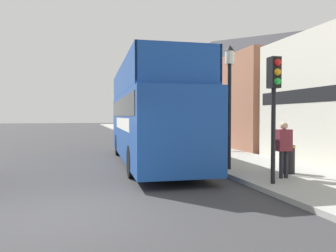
% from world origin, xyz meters
% --- Properties ---
extents(ground_plane, '(144.00, 144.00, 0.00)m').
position_xyz_m(ground_plane, '(0.00, 21.00, 0.00)').
color(ground_plane, '#333335').
extents(sidewalk, '(3.79, 108.00, 0.14)m').
position_xyz_m(sidewalk, '(6.82, 18.00, 0.07)').
color(sidewalk, '#999993').
rests_on(sidewalk, ground_plane).
extents(brick_terrace_rear, '(6.00, 25.06, 8.67)m').
position_xyz_m(brick_terrace_rear, '(11.71, 20.57, 4.33)').
color(brick_terrace_rear, '#9E664C').
rests_on(brick_terrace_rear, ground_plane).
extents(tour_bus, '(2.95, 10.68, 4.07)m').
position_xyz_m(tour_bus, '(3.20, 6.99, 1.85)').
color(tour_bus, '#19479E').
rests_on(tour_bus, ground_plane).
extents(parked_car_ahead_of_bus, '(1.87, 4.33, 1.61)m').
position_xyz_m(parked_car_ahead_of_bus, '(3.77, 15.56, 0.74)').
color(parked_car_ahead_of_bus, '#9E9EA3').
rests_on(parked_car_ahead_of_bus, ground_plane).
extents(pedestrian_nearest, '(0.44, 0.24, 1.69)m').
position_xyz_m(pedestrian_nearest, '(6.22, 1.85, 1.16)').
color(pedestrian_nearest, '#232328').
rests_on(pedestrian_nearest, sidewalk).
extents(traffic_signal, '(0.28, 0.42, 3.49)m').
position_xyz_m(traffic_signal, '(5.46, 1.22, 2.70)').
color(traffic_signal, black).
rests_on(traffic_signal, sidewalk).
extents(lamp_post_nearest, '(0.35, 0.35, 4.36)m').
position_xyz_m(lamp_post_nearest, '(5.39, 3.85, 3.17)').
color(lamp_post_nearest, black).
rests_on(lamp_post_nearest, sidewalk).
extents(lamp_post_second, '(0.35, 0.35, 5.19)m').
position_xyz_m(lamp_post_second, '(5.51, 12.61, 3.68)').
color(lamp_post_second, black).
rests_on(lamp_post_second, sidewalk).
extents(lamp_post_third, '(0.35, 0.35, 4.27)m').
position_xyz_m(lamp_post_third, '(5.30, 21.38, 3.12)').
color(lamp_post_third, black).
rests_on(lamp_post_third, sidewalk).
extents(litter_bin, '(0.48, 0.48, 0.92)m').
position_xyz_m(litter_bin, '(6.85, 2.55, 0.63)').
color(litter_bin, black).
rests_on(litter_bin, sidewalk).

